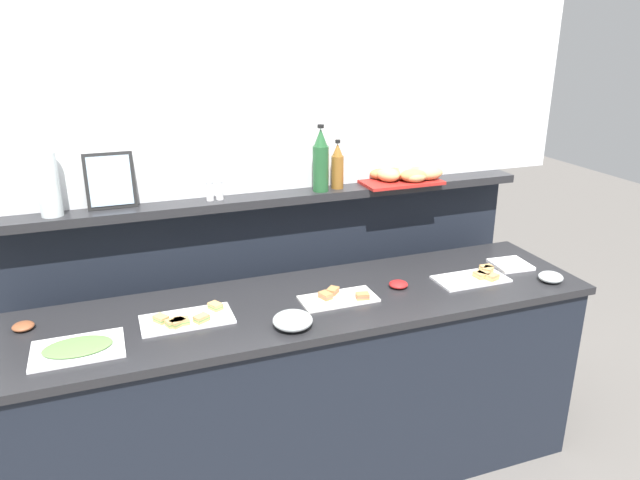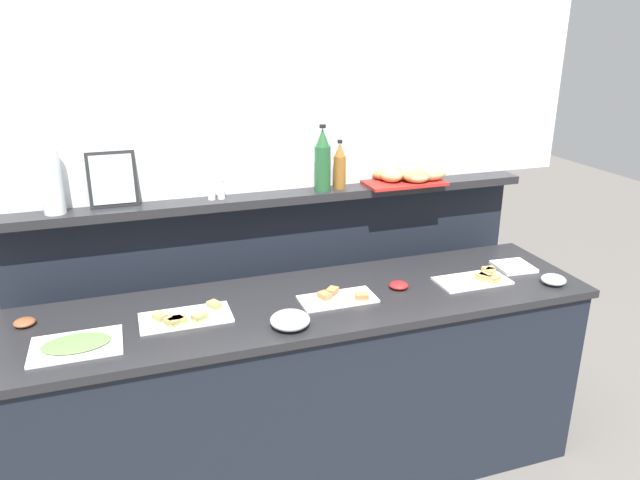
{
  "view_description": "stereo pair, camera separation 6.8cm",
  "coord_description": "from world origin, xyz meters",
  "px_view_note": "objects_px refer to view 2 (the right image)",
  "views": [
    {
      "loc": [
        -0.76,
        -2.19,
        2.03
      ],
      "look_at": [
        0.09,
        0.1,
        1.15
      ],
      "focal_mm": 33.43,
      "sensor_mm": 36.0,
      "label": 1
    },
    {
      "loc": [
        -0.69,
        -2.21,
        2.03
      ],
      "look_at": [
        0.09,
        0.1,
        1.15
      ],
      "focal_mm": 33.43,
      "sensor_mm": 36.0,
      "label": 2
    }
  ],
  "objects_px": {
    "sandwich_platter_side": "(338,298)",
    "napkin_stack": "(514,267)",
    "wine_bottle_green": "(323,162)",
    "salt_shaker": "(211,190)",
    "glass_bowl_medium": "(553,280)",
    "condiment_bowl_dark": "(399,285)",
    "sandwich_platter_front": "(477,279)",
    "bread_basket": "(408,176)",
    "pepper_shaker": "(221,190)",
    "cold_cuts_platter": "(76,345)",
    "framed_picture": "(112,179)",
    "glass_bowl_large": "(290,321)",
    "sandwich_platter_rear": "(185,317)",
    "condiment_bowl_teal": "(24,322)",
    "water_carafe": "(51,182)",
    "vinegar_bottle_amber": "(340,167)"
  },
  "relations": [
    {
      "from": "pepper_shaker",
      "to": "water_carafe",
      "type": "height_order",
      "value": "water_carafe"
    },
    {
      "from": "condiment_bowl_teal",
      "to": "framed_picture",
      "type": "xyz_separation_m",
      "value": [
        0.38,
        0.32,
        0.47
      ]
    },
    {
      "from": "sandwich_platter_side",
      "to": "framed_picture",
      "type": "distance_m",
      "value": 1.1
    },
    {
      "from": "glass_bowl_medium",
      "to": "condiment_bowl_dark",
      "type": "distance_m",
      "value": 0.71
    },
    {
      "from": "salt_shaker",
      "to": "glass_bowl_medium",
      "type": "bearing_deg",
      "value": -23.4
    },
    {
      "from": "sandwich_platter_rear",
      "to": "water_carafe",
      "type": "distance_m",
      "value": 0.8
    },
    {
      "from": "sandwich_platter_side",
      "to": "napkin_stack",
      "type": "distance_m",
      "value": 0.93
    },
    {
      "from": "wine_bottle_green",
      "to": "salt_shaker",
      "type": "relative_size",
      "value": 3.63
    },
    {
      "from": "sandwich_platter_rear",
      "to": "pepper_shaker",
      "type": "distance_m",
      "value": 0.64
    },
    {
      "from": "sandwich_platter_rear",
      "to": "cold_cuts_platter",
      "type": "height_order",
      "value": "sandwich_platter_rear"
    },
    {
      "from": "sandwich_platter_rear",
      "to": "glass_bowl_large",
      "type": "xyz_separation_m",
      "value": [
        0.38,
        -0.19,
        0.02
      ]
    },
    {
      "from": "framed_picture",
      "to": "water_carafe",
      "type": "height_order",
      "value": "water_carafe"
    },
    {
      "from": "cold_cuts_platter",
      "to": "condiment_bowl_teal",
      "type": "distance_m",
      "value": 0.31
    },
    {
      "from": "wine_bottle_green",
      "to": "cold_cuts_platter",
      "type": "bearing_deg",
      "value": -155.85
    },
    {
      "from": "cold_cuts_platter",
      "to": "glass_bowl_medium",
      "type": "bearing_deg",
      "value": -2.64
    },
    {
      "from": "pepper_shaker",
      "to": "condiment_bowl_teal",
      "type": "bearing_deg",
      "value": -161.41
    },
    {
      "from": "cold_cuts_platter",
      "to": "glass_bowl_large",
      "type": "xyz_separation_m",
      "value": [
        0.79,
        -0.11,
        0.02
      ]
    },
    {
      "from": "sandwich_platter_rear",
      "to": "napkin_stack",
      "type": "xyz_separation_m",
      "value": [
        1.58,
        0.04,
        -0.0
      ]
    },
    {
      "from": "condiment_bowl_dark",
      "to": "salt_shaker",
      "type": "height_order",
      "value": "salt_shaker"
    },
    {
      "from": "condiment_bowl_teal",
      "to": "water_carafe",
      "type": "distance_m",
      "value": 0.58
    },
    {
      "from": "sandwich_platter_side",
      "to": "glass_bowl_large",
      "type": "height_order",
      "value": "glass_bowl_large"
    },
    {
      "from": "napkin_stack",
      "to": "cold_cuts_platter",
      "type": "bearing_deg",
      "value": -176.39
    },
    {
      "from": "sandwich_platter_front",
      "to": "sandwich_platter_side",
      "type": "distance_m",
      "value": 0.68
    },
    {
      "from": "cold_cuts_platter",
      "to": "glass_bowl_medium",
      "type": "xyz_separation_m",
      "value": [
        2.04,
        -0.09,
        0.01
      ]
    },
    {
      "from": "condiment_bowl_teal",
      "to": "napkin_stack",
      "type": "height_order",
      "value": "condiment_bowl_teal"
    },
    {
      "from": "wine_bottle_green",
      "to": "vinegar_bottle_amber",
      "type": "bearing_deg",
      "value": 12.01
    },
    {
      "from": "cold_cuts_platter",
      "to": "pepper_shaker",
      "type": "relative_size",
      "value": 3.72
    },
    {
      "from": "wine_bottle_green",
      "to": "salt_shaker",
      "type": "bearing_deg",
      "value": 177.77
    },
    {
      "from": "sandwich_platter_rear",
      "to": "condiment_bowl_dark",
      "type": "xyz_separation_m",
      "value": [
        0.94,
        0.0,
        0.0
      ]
    },
    {
      "from": "bread_basket",
      "to": "cold_cuts_platter",
      "type": "bearing_deg",
      "value": -162.37
    },
    {
      "from": "glass_bowl_large",
      "to": "wine_bottle_green",
      "type": "relative_size",
      "value": 0.5
    },
    {
      "from": "cold_cuts_platter",
      "to": "wine_bottle_green",
      "type": "distance_m",
      "value": 1.33
    },
    {
      "from": "bread_basket",
      "to": "glass_bowl_medium",
      "type": "bearing_deg",
      "value": -52.42
    },
    {
      "from": "condiment_bowl_teal",
      "to": "bread_basket",
      "type": "distance_m",
      "value": 1.84
    },
    {
      "from": "condiment_bowl_dark",
      "to": "napkin_stack",
      "type": "bearing_deg",
      "value": 3.17
    },
    {
      "from": "water_carafe",
      "to": "condiment_bowl_dark",
      "type": "bearing_deg",
      "value": -17.26
    },
    {
      "from": "cold_cuts_platter",
      "to": "napkin_stack",
      "type": "distance_m",
      "value": 1.98
    },
    {
      "from": "salt_shaker",
      "to": "sandwich_platter_front",
      "type": "bearing_deg",
      "value": -23.03
    },
    {
      "from": "condiment_bowl_teal",
      "to": "water_carafe",
      "type": "xyz_separation_m",
      "value": [
        0.14,
        0.28,
        0.48
      ]
    },
    {
      "from": "sandwich_platter_side",
      "to": "framed_picture",
      "type": "xyz_separation_m",
      "value": [
        -0.86,
        0.5,
        0.47
      ]
    },
    {
      "from": "condiment_bowl_dark",
      "to": "pepper_shaker",
      "type": "distance_m",
      "value": 0.91
    },
    {
      "from": "sandwich_platter_side",
      "to": "water_carafe",
      "type": "xyz_separation_m",
      "value": [
        -1.11,
        0.46,
        0.49
      ]
    },
    {
      "from": "sandwich_platter_side",
      "to": "salt_shaker",
      "type": "relative_size",
      "value": 3.77
    },
    {
      "from": "cold_cuts_platter",
      "to": "framed_picture",
      "type": "relative_size",
      "value": 1.35
    },
    {
      "from": "glass_bowl_medium",
      "to": "sandwich_platter_rear",
      "type": "bearing_deg",
      "value": 173.57
    },
    {
      "from": "sandwich_platter_rear",
      "to": "framed_picture",
      "type": "xyz_separation_m",
      "value": [
        -0.22,
        0.48,
        0.47
      ]
    },
    {
      "from": "wine_bottle_green",
      "to": "pepper_shaker",
      "type": "bearing_deg",
      "value": 177.57
    },
    {
      "from": "condiment_bowl_teal",
      "to": "bread_basket",
      "type": "relative_size",
      "value": 0.2
    },
    {
      "from": "sandwich_platter_front",
      "to": "bread_basket",
      "type": "distance_m",
      "value": 0.62
    },
    {
      "from": "glass_bowl_medium",
      "to": "wine_bottle_green",
      "type": "bearing_deg",
      "value": 146.52
    }
  ]
}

